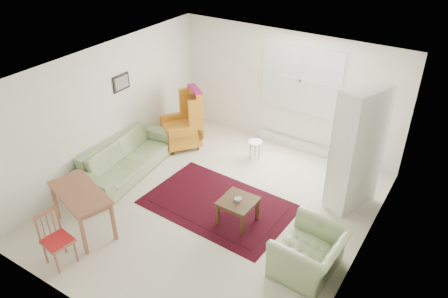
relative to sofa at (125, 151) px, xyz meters
The scene contains 10 objects.
room 2.27m from the sofa, ahead, with size 5.04×5.54×2.51m.
rug 2.17m from the sofa, ahead, with size 2.57×1.65×0.03m, color black, non-canonical shape.
sofa is the anchor object (origin of this frame).
armchair 4.12m from the sofa, ahead, with size 1.04×0.91×0.81m, color #8AA26C.
wingback_chair 1.43m from the sofa, 77.24° to the left, with size 0.76×0.80×1.32m, color orange, non-canonical shape.
coffee_table 2.67m from the sofa, ahead, with size 0.57×0.57×0.47m, color #412B14, non-canonical shape.
stool 2.63m from the sofa, 43.54° to the left, with size 0.30×0.30×0.40m, color white, non-canonical shape.
cabinet 4.34m from the sofa, 18.87° to the left, with size 0.47×0.89×2.23m, color white, non-canonical shape.
desk 1.75m from the sofa, 69.59° to the right, with size 1.20×0.60×0.76m, color #975A3C, non-canonical shape.
desk_chair 2.53m from the sofa, 69.50° to the right, with size 0.39×0.39×0.89m, color #975A3C, non-canonical shape.
Camera 1 is at (3.42, -5.09, 4.88)m, focal length 35.00 mm.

